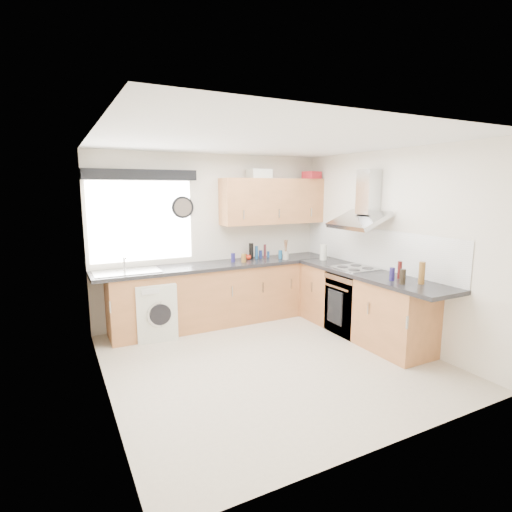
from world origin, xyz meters
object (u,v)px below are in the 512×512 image
oven (354,303)px  extractor_hood (363,206)px  upper_cabinets (273,201)px  washing_machine (156,309)px

oven → extractor_hood: size_ratio=1.09×
upper_cabinets → oven: bearing=-67.5°
oven → extractor_hood: bearing=-0.0°
extractor_hood → washing_machine: size_ratio=1.02×
extractor_hood → upper_cabinets: upper_cabinets is taller
oven → extractor_hood: 1.35m
upper_cabinets → washing_machine: upper_cabinets is taller
oven → extractor_hood: extractor_hood is taller
washing_machine → oven: bearing=-15.9°
oven → upper_cabinets: upper_cabinets is taller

